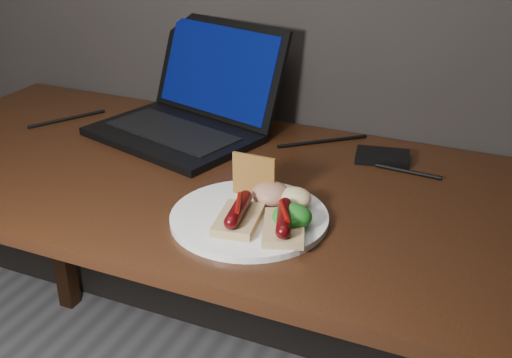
{
  "coord_description": "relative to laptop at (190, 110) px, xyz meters",
  "views": [
    {
      "loc": [
        0.64,
        0.32,
        1.32
      ],
      "look_at": [
        0.22,
        1.27,
        0.82
      ],
      "focal_mm": 45.0,
      "sensor_mm": 36.0,
      "label": 1
    }
  ],
  "objects": [
    {
      "name": "desk_cables",
      "position": [
        0.12,
        -0.03,
        -0.05
      ],
      "size": [
        0.98,
        0.35,
        0.01
      ],
      "color": "black",
      "rests_on": "desk"
    },
    {
      "name": "coleslaw_mound",
      "position": [
        0.37,
        -0.28,
        -0.02
      ],
      "size": [
        0.06,
        0.06,
        0.04
      ],
      "primitive_type": "ellipsoid",
      "color": "beige",
      "rests_on": "plate"
    },
    {
      "name": "desk",
      "position": [
        0.09,
        -0.2,
        -0.14
      ],
      "size": [
        1.4,
        0.7,
        0.75
      ],
      "color": "#381B0E",
      "rests_on": "ground"
    },
    {
      "name": "crispbread",
      "position": [
        0.29,
        -0.27,
        0.0
      ],
      "size": [
        0.09,
        0.01,
        0.08
      ],
      "primitive_type": "cube",
      "color": "#A76E2D",
      "rests_on": "plate"
    },
    {
      "name": "salsa_mound",
      "position": [
        0.33,
        -0.28,
        -0.02
      ],
      "size": [
        0.07,
        0.07,
        0.04
      ],
      "primitive_type": "ellipsoid",
      "color": "maroon",
      "rests_on": "plate"
    },
    {
      "name": "bread_sausage_right",
      "position": [
        0.39,
        -0.37,
        -0.02
      ],
      "size": [
        0.1,
        0.13,
        0.04
      ],
      "color": "tan",
      "rests_on": "plate"
    },
    {
      "name": "plate",
      "position": [
        0.31,
        -0.34,
        -0.05
      ],
      "size": [
        0.32,
        0.32,
        0.01
      ],
      "primitive_type": "cylinder",
      "rotation": [
        0.0,
        0.0,
        -0.11
      ],
      "color": "silver",
      "rests_on": "desk"
    },
    {
      "name": "salad_greens",
      "position": [
        0.4,
        -0.35,
        -0.02
      ],
      "size": [
        0.07,
        0.07,
        0.04
      ],
      "primitive_type": "ellipsoid",
      "color": "#1D6213",
      "rests_on": "plate"
    },
    {
      "name": "laptop",
      "position": [
        0.0,
        0.0,
        0.0
      ],
      "size": [
        0.45,
        0.43,
        0.25
      ],
      "color": "black",
      "rests_on": "desk"
    },
    {
      "name": "hard_drive",
      "position": [
        0.47,
        0.02,
        -0.05
      ],
      "size": [
        0.13,
        0.1,
        0.02
      ],
      "primitive_type": "cube",
      "rotation": [
        0.0,
        0.0,
        0.19
      ],
      "color": "black",
      "rests_on": "desk"
    },
    {
      "name": "bread_sausage_center",
      "position": [
        0.31,
        -0.38,
        -0.02
      ],
      "size": [
        0.09,
        0.13,
        0.04
      ],
      "color": "tan",
      "rests_on": "plate"
    }
  ]
}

